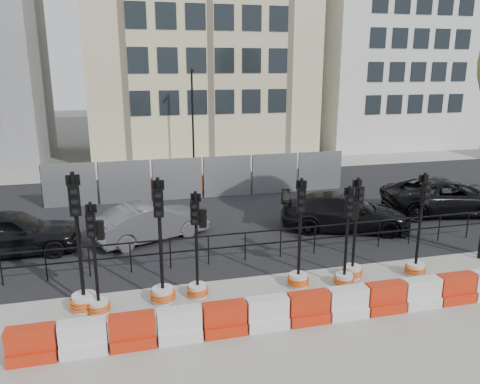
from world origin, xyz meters
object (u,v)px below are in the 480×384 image
object	(u,v)px
car_a	(9,233)
traffic_signal_a	(83,284)
traffic_signal_d	(198,273)
car_c	(345,212)
traffic_signal_h	(417,255)

from	to	relation	value
car_a	traffic_signal_a	bearing A→B (deg)	-150.68
traffic_signal_a	car_a	size ratio (longest dim) A/B	0.81
traffic_signal_d	traffic_signal_a	bearing A→B (deg)	-160.65
car_c	traffic_signal_d	bearing A→B (deg)	142.55
car_c	traffic_signal_h	bearing A→B (deg)	-157.00
traffic_signal_a	traffic_signal_h	xyz separation A→B (m)	(9.54, -0.27, -0.10)
traffic_signal_h	car_a	bearing A→B (deg)	162.48
car_a	traffic_signal_d	bearing A→B (deg)	-129.83
traffic_signal_a	traffic_signal_h	distance (m)	9.54
traffic_signal_a	traffic_signal_h	bearing A→B (deg)	-6.08
car_c	car_a	bearing A→B (deg)	107.76
traffic_signal_a	car_c	world-z (taller)	traffic_signal_a
traffic_signal_h	car_c	size ratio (longest dim) A/B	0.60
car_a	traffic_signal_h	bearing A→B (deg)	-112.34
car_a	car_c	size ratio (longest dim) A/B	0.86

